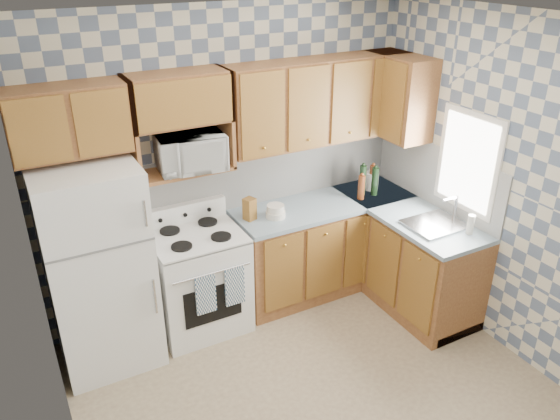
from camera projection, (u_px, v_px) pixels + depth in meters
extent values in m
plane|color=#7A634C|center=(321.00, 397.00, 4.14)|extent=(3.40, 3.40, 0.00)
cube|color=slate|center=(229.00, 164.00, 4.81)|extent=(3.40, 0.02, 2.70)
cube|color=slate|center=(511.00, 192.00, 4.27)|extent=(0.02, 3.20, 2.70)
cube|color=silver|center=(270.00, 172.00, 5.04)|extent=(2.60, 0.02, 0.56)
cube|color=silver|center=(436.00, 175.00, 4.96)|extent=(0.02, 1.60, 0.56)
cube|color=white|center=(99.00, 268.00, 4.21)|extent=(0.75, 0.70, 1.68)
cube|color=white|center=(199.00, 282.00, 4.75)|extent=(0.76, 0.65, 0.90)
cube|color=silver|center=(195.00, 236.00, 4.55)|extent=(0.76, 0.65, 0.02)
cube|color=white|center=(183.00, 213.00, 4.72)|extent=(0.76, 0.08, 0.17)
cube|color=navy|center=(206.00, 294.00, 4.40)|extent=(0.17, 0.02, 0.36)
cube|color=navy|center=(235.00, 286.00, 4.51)|extent=(0.17, 0.02, 0.36)
cube|color=brown|center=(323.00, 246.00, 5.32)|extent=(1.75, 0.60, 0.88)
cube|color=brown|center=(403.00, 255.00, 5.17)|extent=(0.60, 1.60, 0.88)
cube|color=gray|center=(325.00, 204.00, 5.12)|extent=(1.77, 0.63, 0.04)
cube|color=gray|center=(407.00, 212.00, 4.97)|extent=(0.63, 1.60, 0.04)
cube|color=brown|center=(320.00, 101.00, 4.81)|extent=(1.75, 0.33, 0.74)
cube|color=brown|center=(68.00, 121.00, 3.86)|extent=(0.82, 0.33, 0.50)
cube|color=brown|center=(397.00, 96.00, 4.97)|extent=(0.33, 0.70, 0.74)
cube|color=brown|center=(184.00, 170.00, 4.44)|extent=(0.80, 0.33, 0.03)
imported|color=white|center=(191.00, 152.00, 4.36)|extent=(0.56, 0.40, 0.29)
cube|color=#B7B7BC|center=(435.00, 225.00, 4.68)|extent=(0.48, 0.40, 0.03)
cube|color=white|center=(468.00, 162.00, 4.58)|extent=(0.02, 0.66, 0.86)
cylinder|color=black|center=(363.00, 180.00, 5.20)|extent=(0.06, 0.06, 0.29)
cylinder|color=black|center=(375.00, 181.00, 5.20)|extent=(0.06, 0.06, 0.28)
cylinder|color=#662E14|center=(372.00, 178.00, 5.31)|extent=(0.06, 0.06, 0.26)
cylinder|color=#662E14|center=(361.00, 187.00, 5.12)|extent=(0.06, 0.06, 0.24)
cube|color=brown|center=(250.00, 209.00, 4.75)|extent=(0.12, 0.12, 0.20)
cylinder|color=white|center=(371.00, 181.00, 5.35)|extent=(0.14, 0.14, 0.17)
cylinder|color=silver|center=(471.00, 224.00, 4.52)|extent=(0.06, 0.06, 0.17)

